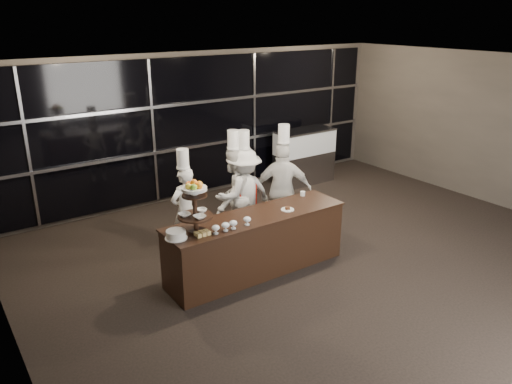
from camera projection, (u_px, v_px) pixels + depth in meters
room at (390, 190)px, 6.59m from camera, size 10.00×10.00×10.00m
window_wall at (206, 125)px, 10.40m from camera, size 8.60×0.10×2.80m
buffet_counter at (256, 243)px, 7.45m from camera, size 2.84×0.74×0.92m
display_stand at (195, 202)px, 6.62m from camera, size 0.48×0.48×0.74m
compotes at (231, 224)px, 6.79m from camera, size 0.62×0.11×0.12m
layer_cake at (176, 235)px, 6.53m from camera, size 0.30×0.30×0.11m
pastry_squares at (202, 233)px, 6.63m from camera, size 0.19×0.13×0.05m
small_plate at (287, 209)px, 7.48m from camera, size 0.20×0.20×0.05m
chef_cup at (303, 194)px, 8.06m from camera, size 0.08×0.08×0.07m
display_case at (304, 154)px, 11.35m from camera, size 1.39×0.61×1.24m
chef_a at (185, 208)px, 8.00m from camera, size 0.57×0.41×1.73m
chef_b at (234, 194)px, 8.41m from camera, size 0.92×0.79×1.93m
chef_c at (244, 194)px, 8.44m from camera, size 1.06×0.63×1.92m
chef_d at (283, 190)px, 8.50m from camera, size 1.06×0.90×2.00m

